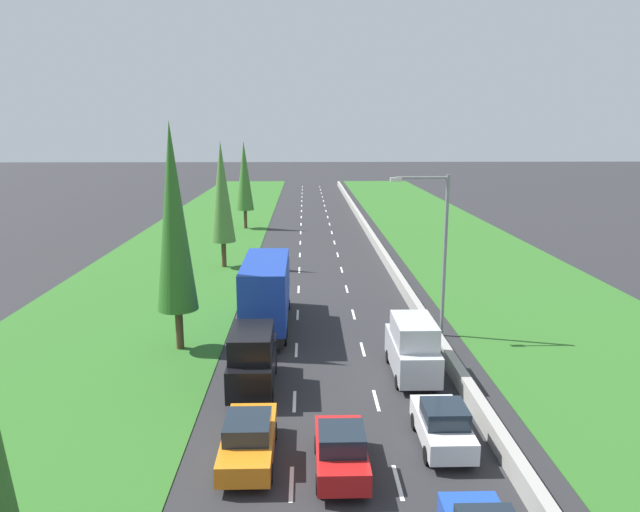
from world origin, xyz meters
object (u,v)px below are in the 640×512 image
orange_sedan_left_lane (248,439)px  silver_van_right_lane (413,347)px  black_van_left_lane (253,359)px  red_hatchback_centre_lane (341,450)px  poplar_tree_second (174,219)px  blue_box_truck_left_lane (267,291)px  white_hatchback_right_lane (443,425)px  poplar_tree_fourth (244,176)px  street_light_mast (439,244)px  poplar_tree_third (222,192)px

orange_sedan_left_lane → silver_van_right_lane: (7.00, 7.11, 0.59)m
black_van_left_lane → red_hatchback_centre_lane: black_van_left_lane is taller
orange_sedan_left_lane → poplar_tree_second: poplar_tree_second is taller
red_hatchback_centre_lane → blue_box_truck_left_lane: bearing=102.6°
white_hatchback_right_lane → poplar_tree_second: size_ratio=0.33×
poplar_tree_second → poplar_tree_fourth: size_ratio=1.17×
white_hatchback_right_lane → black_van_left_lane: black_van_left_lane is taller
red_hatchback_centre_lane → street_light_mast: bearing=65.5°
orange_sedan_left_lane → silver_van_right_lane: bearing=45.4°
black_van_left_lane → poplar_tree_fourth: 44.19m
red_hatchback_centre_lane → street_light_mast: (6.13, 13.45, 4.40)m
black_van_left_lane → street_light_mast: size_ratio=0.54×
orange_sedan_left_lane → red_hatchback_centre_lane: (3.18, -0.87, 0.02)m
white_hatchback_right_lane → black_van_left_lane: size_ratio=0.80×
orange_sedan_left_lane → silver_van_right_lane: 10.00m
poplar_tree_second → poplar_tree_third: poplar_tree_second is taller
blue_box_truck_left_lane → poplar_tree_second: (-4.39, -3.43, 4.78)m
silver_van_right_lane → red_hatchback_centre_lane: silver_van_right_lane is taller
orange_sedan_left_lane → poplar_tree_third: 30.68m
silver_van_right_lane → orange_sedan_left_lane: bearing=-134.6°
blue_box_truck_left_lane → white_hatchback_right_lane: bearing=-62.0°
white_hatchback_right_lane → red_hatchback_centre_lane: size_ratio=1.00×
poplar_tree_second → street_light_mast: poplar_tree_second is taller
silver_van_right_lane → street_light_mast: bearing=67.2°
street_light_mast → poplar_tree_fourth: bearing=111.0°
poplar_tree_third → street_light_mast: (14.11, -17.22, -1.07)m
poplar_tree_third → blue_box_truck_left_lane: bearing=-73.5°
orange_sedan_left_lane → white_hatchback_right_lane: bearing=6.2°
orange_sedan_left_lane → black_van_left_lane: (-0.35, 5.88, 0.59)m
blue_box_truck_left_lane → poplar_tree_third: bearing=106.5°
poplar_tree_second → street_light_mast: size_ratio=1.31×
black_van_left_lane → poplar_tree_fourth: poplar_tree_fourth is taller
white_hatchback_right_lane → poplar_tree_second: bearing=138.9°
blue_box_truck_left_lane → poplar_tree_second: poplar_tree_second is taller
silver_van_right_lane → blue_box_truck_left_lane: 10.22m
blue_box_truck_left_lane → poplar_tree_fourth: poplar_tree_fourth is taller
blue_box_truck_left_lane → poplar_tree_third: 16.69m
poplar_tree_third → white_hatchback_right_lane: bearing=-67.9°
white_hatchback_right_lane → black_van_left_lane: (-7.32, 5.13, 0.56)m
orange_sedan_left_lane → poplar_tree_fourth: poplar_tree_fourth is taller
blue_box_truck_left_lane → street_light_mast: size_ratio=1.04×
white_hatchback_right_lane → blue_box_truck_left_lane: 15.38m
silver_van_right_lane → poplar_tree_third: (-11.81, 22.69, 4.90)m
silver_van_right_lane → red_hatchback_centre_lane: bearing=-115.6°
orange_sedan_left_lane → street_light_mast: 16.26m
red_hatchback_centre_lane → poplar_tree_second: 15.35m
poplar_tree_third → street_light_mast: bearing=-50.7°
poplar_tree_second → poplar_tree_fourth: (-0.33, 38.73, -0.87)m
black_van_left_lane → street_light_mast: 12.36m
red_hatchback_centre_lane → poplar_tree_third: poplar_tree_third is taller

